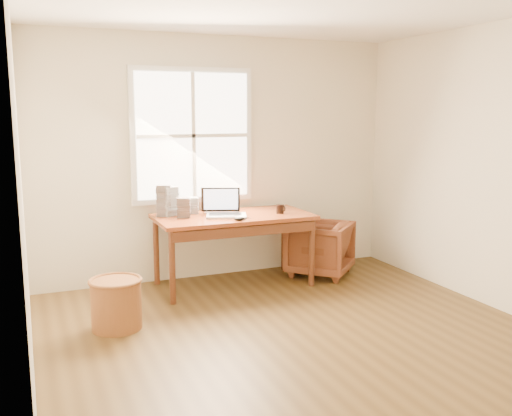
{
  "coord_description": "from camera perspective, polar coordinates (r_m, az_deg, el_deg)",
  "views": [
    {
      "loc": [
        -1.99,
        -3.63,
        1.81
      ],
      "look_at": [
        0.19,
        1.65,
        0.83
      ],
      "focal_mm": 40.0,
      "sensor_mm": 36.0,
      "label": 1
    }
  ],
  "objects": [
    {
      "name": "wicker_stool",
      "position": [
        4.98,
        -13.8,
        -9.36
      ],
      "size": [
        0.54,
        0.54,
        0.42
      ],
      "primitive_type": "cylinder",
      "rotation": [
        0.0,
        0.0,
        0.38
      ],
      "color": "brown",
      "rests_on": "room_shell"
    },
    {
      "name": "cd_stack_d",
      "position": [
        5.99,
        -6.43,
        0.25
      ],
      "size": [
        0.16,
        0.15,
        0.17
      ],
      "primitive_type": "cube",
      "rotation": [
        0.0,
        0.0,
        -0.29
      ],
      "color": "silver",
      "rests_on": "desk"
    },
    {
      "name": "desk",
      "position": [
        5.89,
        -2.27,
        -0.88
      ],
      "size": [
        1.6,
        0.8,
        0.04
      ],
      "primitive_type": "cube",
      "color": "brown",
      "rests_on": "room_shell"
    },
    {
      "name": "room_shell",
      "position": [
        4.3,
        4.94,
        3.09
      ],
      "size": [
        4.04,
        4.54,
        2.64
      ],
      "color": "#513B1B",
      "rests_on": "ground"
    },
    {
      "name": "coffee_mug",
      "position": [
        5.96,
        2.4,
        -0.09
      ],
      "size": [
        0.11,
        0.11,
        0.09
      ],
      "primitive_type": "cylinder",
      "rotation": [
        0.0,
        0.0,
        -0.4
      ],
      "color": "black",
      "rests_on": "desk"
    },
    {
      "name": "laptop",
      "position": [
        5.76,
        -2.99,
        0.48
      ],
      "size": [
        0.48,
        0.49,
        0.28
      ],
      "primitive_type": null,
      "rotation": [
        0.0,
        0.0,
        -0.34
      ],
      "color": "#A9ABB0",
      "rests_on": "desk"
    },
    {
      "name": "cd_stack_c",
      "position": [
        5.87,
        -9.22,
        0.74
      ],
      "size": [
        0.17,
        0.16,
        0.32
      ],
      "primitive_type": "cube",
      "rotation": [
        0.0,
        0.0,
        -0.32
      ],
      "color": "#9593A0",
      "rests_on": "desk"
    },
    {
      "name": "armchair",
      "position": [
        6.39,
        6.37,
        -4.02
      ],
      "size": [
        0.92,
        0.92,
        0.6
      ],
      "primitive_type": "imported",
      "rotation": [
        0.0,
        0.0,
        3.92
      ],
      "color": "brown",
      "rests_on": "room_shell"
    },
    {
      "name": "cd_stack_a",
      "position": [
        5.88,
        -8.65,
        0.67
      ],
      "size": [
        0.19,
        0.18,
        0.3
      ],
      "primitive_type": "cube",
      "rotation": [
        0.0,
        0.0,
        0.41
      ],
      "color": "#AEB5BA",
      "rests_on": "desk"
    },
    {
      "name": "mouse",
      "position": [
        5.57,
        -1.68,
        -1.09
      ],
      "size": [
        0.12,
        0.09,
        0.04
      ],
      "primitive_type": "ellipsoid",
      "rotation": [
        0.0,
        0.0,
        -0.23
      ],
      "color": "black",
      "rests_on": "desk"
    },
    {
      "name": "cd_stack_b",
      "position": [
        5.77,
        -7.23,
        0.05
      ],
      "size": [
        0.16,
        0.15,
        0.2
      ],
      "primitive_type": "cube",
      "rotation": [
        0.0,
        0.0,
        -0.31
      ],
      "color": "#26272B",
      "rests_on": "desk"
    }
  ]
}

